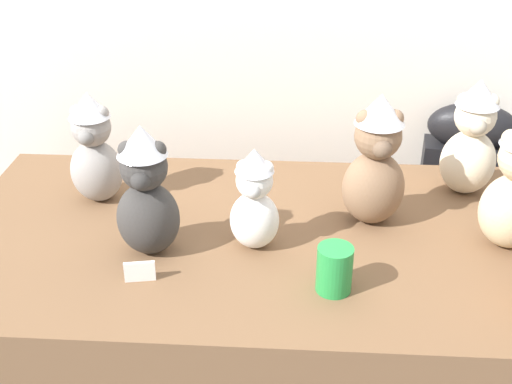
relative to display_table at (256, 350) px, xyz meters
name	(u,v)px	position (x,y,z in m)	size (l,w,h in m)	color
display_table	(256,350)	(0.00, 0.00, 0.00)	(1.56, 0.84, 0.78)	brown
instrument_case	(455,230)	(0.65, 0.55, 0.08)	(0.29, 0.16, 0.94)	black
teddy_bear_snow	(255,201)	(0.00, -0.06, 0.52)	(0.12, 0.11, 0.26)	white
teddy_bear_charcoal	(146,193)	(-0.25, -0.10, 0.55)	(0.16, 0.14, 0.33)	#383533
teddy_bear_ash	(94,149)	(-0.44, 0.15, 0.55)	(0.14, 0.13, 0.31)	gray
teddy_bear_mocha	(376,162)	(0.30, 0.08, 0.56)	(0.17, 0.15, 0.35)	#7F6047
teddy_bear_cream	(472,139)	(0.57, 0.26, 0.55)	(0.16, 0.14, 0.33)	beige
party_cup_green	(334,269)	(0.19, -0.22, 0.45)	(0.08, 0.08, 0.11)	#238C3D
name_card_front_middle	(140,271)	(-0.25, -0.22, 0.42)	(0.07, 0.01, 0.05)	white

